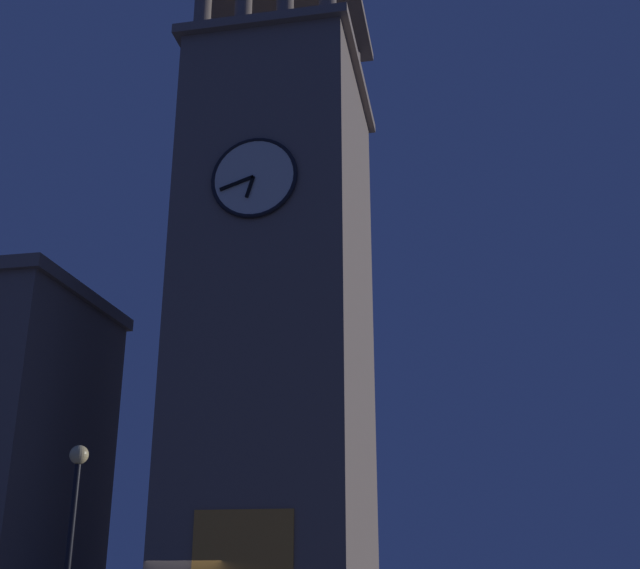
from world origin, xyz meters
TOP-DOWN VIEW (x-y plane):
  - clocktower at (-1.89, -4.11)m, footprint 7.00×9.02m
  - street_lamp at (0.05, 7.38)m, footprint 0.44×0.44m

SIDE VIEW (x-z plane):
  - street_lamp at x=0.05m, z-range 1.00..5.96m
  - clocktower at x=-1.89m, z-range -2.92..26.44m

